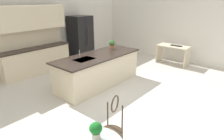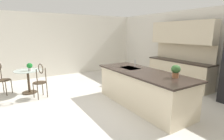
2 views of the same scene
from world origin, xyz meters
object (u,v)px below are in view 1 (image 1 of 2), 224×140
at_px(refrigerator, 81,39).
at_px(potted_plant_on_table, 96,130).
at_px(potted_plant_counter_far, 112,44).
at_px(chair_by_island, 113,124).
at_px(writing_desk, 173,51).
at_px(keyboard, 176,46).

height_order(refrigerator, potted_plant_on_table, refrigerator).
relative_size(refrigerator, potted_plant_on_table, 7.61).
relative_size(potted_plant_on_table, potted_plant_counter_far, 0.85).
bearing_deg(chair_by_island, potted_plant_counter_far, 40.34).
height_order(writing_desk, keyboard, keyboard).
xyz_separation_m(refrigerator, chair_by_island, (-3.28, -4.47, -0.35)).
relative_size(refrigerator, keyboard, 4.18).
distance_m(refrigerator, potted_plant_counter_far, 2.16).
bearing_deg(writing_desk, potted_plant_counter_far, 156.91).
xyz_separation_m(writing_desk, potted_plant_counter_far, (-2.50, 1.07, 0.57)).
distance_m(refrigerator, writing_desk, 3.77).
xyz_separation_m(refrigerator, writing_desk, (2.01, -3.17, -0.41)).
relative_size(refrigerator, potted_plant_counter_far, 6.47).
bearing_deg(potted_plant_counter_far, refrigerator, 76.97).
bearing_deg(chair_by_island, potted_plant_on_table, -161.73).
distance_m(potted_plant_on_table, potted_plant_counter_far, 4.22).
xyz_separation_m(writing_desk, potted_plant_on_table, (-5.85, -1.49, 0.37)).
xyz_separation_m(potted_plant_on_table, potted_plant_counter_far, (3.35, 2.56, 0.20)).
bearing_deg(writing_desk, chair_by_island, -166.13).
xyz_separation_m(chair_by_island, potted_plant_on_table, (-0.56, -0.18, 0.31)).
height_order(chair_by_island, potted_plant_counter_far, potted_plant_counter_far).
xyz_separation_m(writing_desk, keyboard, (0.02, -0.10, 0.25)).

